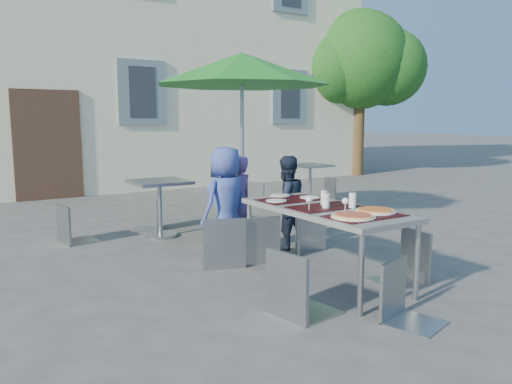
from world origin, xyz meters
TOP-DOWN VIEW (x-y plane):
  - ground at (0.00, 0.00)m, footprint 90.00×90.00m
  - building at (-0.00, 11.50)m, footprint 13.60×8.20m
  - tree at (6.55, 7.54)m, footprint 3.60×3.00m
  - dining_table at (-0.70, 0.47)m, footprint 0.80×1.85m
  - pizza_near_left at (-0.85, -0.08)m, footprint 0.39×0.39m
  - pizza_near_right at (-0.49, -0.00)m, footprint 0.38×0.38m
  - glassware at (-0.67, 0.39)m, footprint 0.49×0.44m
  - place_settings at (-0.68, 1.09)m, footprint 0.70×0.51m
  - child_0 at (-1.10, 1.75)m, footprint 0.72×0.57m
  - child_1 at (-0.81, 1.95)m, footprint 0.49×0.38m
  - child_2 at (-0.27, 1.71)m, footprint 0.57×0.34m
  - chair_0 at (-1.31, 1.45)m, footprint 0.59×0.59m
  - chair_1 at (-0.89, 1.39)m, footprint 0.55×0.56m
  - chair_2 at (-0.03, 1.56)m, footprint 0.51×0.51m
  - chair_3 at (-1.48, -0.11)m, footprint 0.53×0.52m
  - chair_4 at (-0.01, 0.02)m, footprint 0.51×0.51m
  - chair_5 at (-0.81, -0.65)m, footprint 0.50×0.50m
  - patio_umbrella at (-0.13, 2.99)m, footprint 2.53×2.53m
  - cafe_table_0 at (-1.35, 3.16)m, footprint 0.73×0.73m
  - bg_chair_l_0 at (-2.47, 3.45)m, footprint 0.49×0.49m
  - bg_chair_r_0 at (-1.29, 3.68)m, footprint 0.50×0.49m
  - cafe_table_1 at (2.25, 4.38)m, footprint 0.69×0.69m
  - bg_chair_l_1 at (1.11, 4.44)m, footprint 0.48×0.47m
  - bg_chair_r_1 at (2.69, 4.40)m, footprint 0.42×0.42m

SIDE VIEW (x-z plane):
  - ground at x=0.00m, z-range 0.00..0.00m
  - bg_chair_r_1 at x=2.69m, z-range 0.07..0.92m
  - bg_chair_r_0 at x=-1.29m, z-range 0.07..0.93m
  - chair_2 at x=-0.03m, z-range 0.07..0.94m
  - cafe_table_1 at x=2.25m, z-range 0.13..0.87m
  - bg_chair_l_1 at x=1.11m, z-range 0.07..0.96m
  - chair_5 at x=-0.81m, z-range 0.08..1.00m
  - cafe_table_0 at x=-1.35m, z-range 0.16..0.94m
  - bg_chair_l_0 at x=-2.47m, z-range 0.08..1.05m
  - chair_4 at x=-0.01m, z-range 0.09..1.07m
  - child_2 at x=-0.27m, z-range 0.00..1.17m
  - child_1 at x=-0.81m, z-range 0.00..1.18m
  - chair_1 at x=-0.89m, z-range 0.09..1.11m
  - chair_3 at x=-1.48m, z-range 0.10..1.14m
  - chair_0 at x=-1.31m, z-range 0.10..1.15m
  - child_0 at x=-1.10m, z-range 0.00..1.30m
  - dining_table at x=-0.70m, z-range 0.32..1.07m
  - place_settings at x=-0.68m, z-range 0.76..0.77m
  - pizza_near_right at x=-0.49m, z-range 0.75..0.78m
  - pizza_near_left at x=-0.85m, z-range 0.75..0.78m
  - glassware at x=-0.67m, z-range 0.75..0.90m
  - patio_umbrella at x=-0.13m, z-range 1.02..3.57m
  - tree at x=6.55m, z-range 0.90..5.60m
  - building at x=0.00m, z-range -0.70..10.40m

